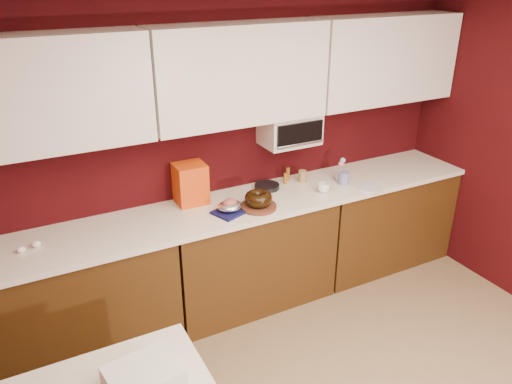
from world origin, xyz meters
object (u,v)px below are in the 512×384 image
object	(u,v)px
coffee_mug	(324,187)
newspaper_stack	(144,379)
bundt_cake	(258,198)
blue_jar	(344,178)
pandoro_box	(190,184)
flower_vase	(340,174)
toaster_oven	(289,129)
foil_ham_nest	(230,206)

from	to	relation	value
coffee_mug	newspaper_stack	distance (m)	2.17
bundt_cake	blue_jar	bearing A→B (deg)	5.25
coffee_mug	pandoro_box	bearing A→B (deg)	162.48
flower_vase	newspaper_stack	distance (m)	2.47
toaster_oven	coffee_mug	size ratio (longest dim) A/B	4.90
bundt_cake	blue_jar	size ratio (longest dim) A/B	2.03
bundt_cake	flower_vase	world-z (taller)	bundt_cake
coffee_mug	foil_ham_nest	bearing A→B (deg)	178.85
blue_jar	toaster_oven	bearing A→B (deg)	151.42
toaster_oven	pandoro_box	distance (m)	0.90
coffee_mug	blue_jar	bearing A→B (deg)	14.98
toaster_oven	newspaper_stack	xyz separation A→B (m)	(-1.66, -1.47, -0.57)
toaster_oven	blue_jar	distance (m)	0.63
pandoro_box	flower_vase	xyz separation A→B (m)	(1.27, -0.18, -0.10)
flower_vase	pandoro_box	bearing A→B (deg)	171.84
coffee_mug	newspaper_stack	size ratio (longest dim) A/B	0.29
toaster_oven	newspaper_stack	world-z (taller)	toaster_oven
blue_jar	flower_vase	xyz separation A→B (m)	(0.02, 0.07, 0.01)
bundt_cake	flower_vase	size ratio (longest dim) A/B	1.76
foil_ham_nest	coffee_mug	bearing A→B (deg)	-1.15
pandoro_box	blue_jar	distance (m)	1.28
pandoro_box	blue_jar	size ratio (longest dim) A/B	3.01
newspaper_stack	foil_ham_nest	bearing A→B (deg)	50.10
foil_ham_nest	newspaper_stack	world-z (taller)	foil_ham_nest
bundt_cake	newspaper_stack	bearing A→B (deg)	-136.27
toaster_oven	foil_ham_nest	distance (m)	0.82
bundt_cake	newspaper_stack	xyz separation A→B (m)	(-1.22, -1.17, -0.17)
toaster_oven	foil_ham_nest	world-z (taller)	toaster_oven
foil_ham_nest	blue_jar	size ratio (longest dim) A/B	1.80
flower_vase	toaster_oven	bearing A→B (deg)	160.36
toaster_oven	blue_jar	xyz separation A→B (m)	(0.40, -0.22, -0.42)
flower_vase	foil_ham_nest	bearing A→B (deg)	-173.72
coffee_mug	blue_jar	world-z (taller)	blue_jar
toaster_oven	coffee_mug	xyz separation A→B (m)	(0.16, -0.29, -0.43)
flower_vase	blue_jar	bearing A→B (deg)	-104.47
flower_vase	newspaper_stack	world-z (taller)	flower_vase
foil_ham_nest	blue_jar	bearing A→B (deg)	2.65
coffee_mug	flower_vase	bearing A→B (deg)	27.22
flower_vase	newspaper_stack	xyz separation A→B (m)	(-2.08, -1.32, -0.15)
pandoro_box	newspaper_stack	world-z (taller)	pandoro_box
foil_ham_nest	flower_vase	xyz separation A→B (m)	(1.08, 0.12, 0.00)
foil_ham_nest	toaster_oven	bearing A→B (deg)	22.32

